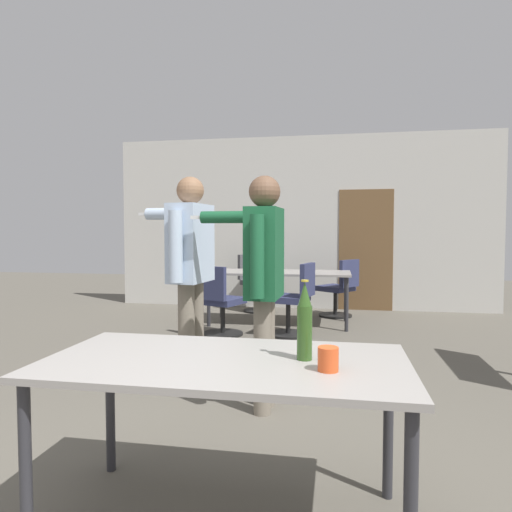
# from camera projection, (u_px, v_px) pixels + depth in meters

# --- Properties ---
(back_wall) EXTENTS (6.59, 0.12, 2.99)m
(back_wall) POSITION_uv_depth(u_px,v_px,m) (303.00, 223.00, 7.95)
(back_wall) COLOR beige
(back_wall) RESTS_ON ground_plane
(conference_table_near) EXTENTS (1.61, 0.82, 0.76)m
(conference_table_near) POSITION_uv_depth(u_px,v_px,m) (226.00, 375.00, 2.03)
(conference_table_near) COLOR gray
(conference_table_near) RESTS_ON ground_plane
(conference_table_far) EXTENTS (2.03, 0.84, 0.76)m
(conference_table_far) POSITION_uv_depth(u_px,v_px,m) (279.00, 276.00, 6.58)
(conference_table_far) COLOR gray
(conference_table_far) RESTS_ON ground_plane
(person_left_plaid) EXTENTS (0.81, 0.77, 1.82)m
(person_left_plaid) POSITION_uv_depth(u_px,v_px,m) (189.00, 258.00, 4.07)
(person_left_plaid) COLOR slate
(person_left_plaid) RESTS_ON ground_plane
(person_center_tall) EXTENTS (0.77, 0.63, 1.74)m
(person_center_tall) POSITION_uv_depth(u_px,v_px,m) (263.00, 268.00, 3.36)
(person_center_tall) COLOR slate
(person_center_tall) RESTS_ON ground_plane
(office_chair_near_pushed) EXTENTS (0.62, 0.57, 0.94)m
(office_chair_near_pushed) POSITION_uv_depth(u_px,v_px,m) (294.00, 302.00, 5.81)
(office_chair_near_pushed) COLOR black
(office_chair_near_pushed) RESTS_ON ground_plane
(office_chair_far_left) EXTENTS (0.68, 0.66, 0.95)m
(office_chair_far_left) POSITION_uv_depth(u_px,v_px,m) (256.00, 284.00, 7.66)
(office_chair_far_left) COLOR black
(office_chair_far_left) RESTS_ON ground_plane
(office_chair_mid_tucked) EXTENTS (0.68, 0.67, 0.90)m
(office_chair_mid_tucked) POSITION_uv_depth(u_px,v_px,m) (339.00, 290.00, 7.12)
(office_chair_mid_tucked) COLOR black
(office_chair_mid_tucked) RESTS_ON ground_plane
(office_chair_far_right) EXTENTS (0.60, 0.65, 0.90)m
(office_chair_far_right) POSITION_uv_depth(u_px,v_px,m) (219.00, 304.00, 5.81)
(office_chair_far_right) COLOR black
(office_chair_far_right) RESTS_ON ground_plane
(beer_bottle) EXTENTS (0.07, 0.07, 0.35)m
(beer_bottle) POSITION_uv_depth(u_px,v_px,m) (305.00, 322.00, 2.01)
(beer_bottle) COLOR #2D511E
(beer_bottle) RESTS_ON conference_table_near
(drink_cup) EXTENTS (0.08, 0.08, 0.10)m
(drink_cup) POSITION_uv_depth(u_px,v_px,m) (328.00, 359.00, 1.85)
(drink_cup) COLOR #E05123
(drink_cup) RESTS_ON conference_table_near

